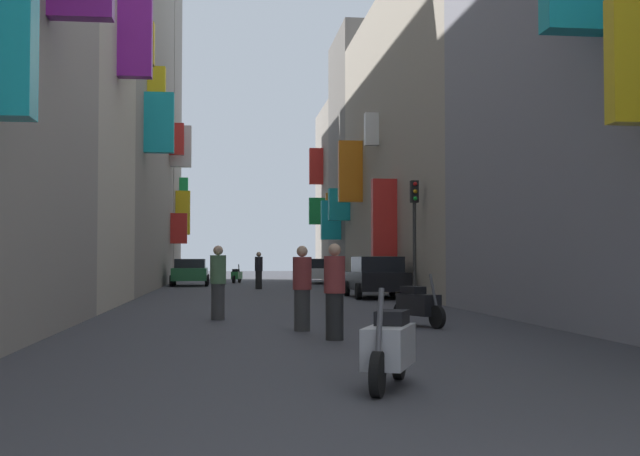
{
  "coord_description": "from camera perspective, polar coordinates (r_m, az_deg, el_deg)",
  "views": [
    {
      "loc": [
        -1.77,
        -2.05,
        1.44
      ],
      "look_at": [
        2.18,
        32.39,
        2.75
      ],
      "focal_mm": 46.65,
      "sensor_mm": 36.0,
      "label": 1
    }
  ],
  "objects": [
    {
      "name": "traffic_light_near_corner",
      "position": [
        28.37,
        6.5,
        0.63
      ],
      "size": [
        0.26,
        0.34,
        4.11
      ],
      "color": "#2D2D2D",
      "rests_on": "ground"
    },
    {
      "name": "building_left_mid_b",
      "position": [
        42.97,
        -14.95,
        10.24
      ],
      "size": [
        7.23,
        22.19,
        21.24
      ],
      "color": "gray",
      "rests_on": "ground"
    },
    {
      "name": "pedestrian_mid_street",
      "position": [
        14.82,
        1.01,
        -4.4
      ],
      "size": [
        0.46,
        0.46,
        1.72
      ],
      "color": "black",
      "rests_on": "ground"
    },
    {
      "name": "parked_car_green",
      "position": [
        45.81,
        -8.9,
        -2.97
      ],
      "size": [
        2.02,
        4.04,
        1.46
      ],
      "color": "#236638",
      "rests_on": "ground"
    },
    {
      "name": "pedestrian_far_away",
      "position": [
        16.7,
        -1.23,
        -4.16
      ],
      "size": [
        0.54,
        0.54,
        1.71
      ],
      "color": "#373737",
      "rests_on": "ground"
    },
    {
      "name": "parked_car_white",
      "position": [
        49.64,
        -0.33,
        -2.93
      ],
      "size": [
        1.94,
        4.42,
        1.47
      ],
      "color": "white",
      "rests_on": "ground"
    },
    {
      "name": "ground_plane",
      "position": [
        32.13,
        -3.39,
        -4.72
      ],
      "size": [
        140.0,
        140.0,
        0.0
      ],
      "primitive_type": "plane",
      "color": "#38383D"
    },
    {
      "name": "parked_car_black",
      "position": [
        31.12,
        3.89,
        -3.33
      ],
      "size": [
        1.98,
        4.35,
        1.53
      ],
      "color": "black",
      "rests_on": "ground"
    },
    {
      "name": "scooter_green",
      "position": [
        50.53,
        -5.74,
        -3.26
      ],
      "size": [
        0.72,
        1.78,
        1.13
      ],
      "color": "#287F3D",
      "rests_on": "ground"
    },
    {
      "name": "building_right_mid_b",
      "position": [
        37.42,
        8.69,
        5.85
      ],
      "size": [
        7.18,
        21.46,
        13.29
      ],
      "color": "#9E9384",
      "rests_on": "ground"
    },
    {
      "name": "building_right_far",
      "position": [
        59.1,
        2.99,
        2.32
      ],
      "size": [
        7.17,
        7.88,
        12.1
      ],
      "color": "gray",
      "rests_on": "ground"
    },
    {
      "name": "pedestrian_near_right",
      "position": [
        19.92,
        -7.01,
        -3.74
      ],
      "size": [
        0.5,
        0.5,
        1.76
      ],
      "color": "#3A3A3A",
      "rests_on": "ground"
    },
    {
      "name": "scooter_silver",
      "position": [
        9.42,
        4.77,
        -8.08
      ],
      "size": [
        0.81,
        1.75,
        1.13
      ],
      "color": "#ADADB2",
      "rests_on": "ground"
    },
    {
      "name": "building_right_mid_c",
      "position": [
        51.63,
        4.42,
        4.73
      ],
      "size": [
        7.15,
        7.71,
        15.28
      ],
      "color": "slate",
      "rests_on": "ground"
    },
    {
      "name": "pedestrian_crossing",
      "position": [
        40.28,
        -4.23,
        -2.92
      ],
      "size": [
        0.43,
        0.43,
        1.8
      ],
      "color": "black",
      "rests_on": "ground"
    },
    {
      "name": "scooter_black",
      "position": [
        18.01,
        6.74,
        -5.25
      ],
      "size": [
        0.81,
        1.75,
        1.13
      ],
      "color": "black",
      "rests_on": "ground"
    },
    {
      "name": "pedestrian_near_left",
      "position": [
        20.47,
        1.13,
        -4.05
      ],
      "size": [
        0.4,
        0.4,
        1.54
      ],
      "color": "#2A2A2A",
      "rests_on": "ground"
    },
    {
      "name": "building_left_far",
      "position": [
        58.64,
        -12.64,
        6.83
      ],
      "size": [
        6.95,
        8.92,
        21.12
      ],
      "color": "gray",
      "rests_on": "ground"
    }
  ]
}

